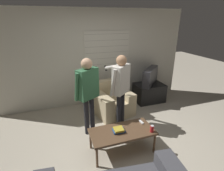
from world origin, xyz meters
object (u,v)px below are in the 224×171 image
(book_stack, at_px, (119,130))
(spare_remote, at_px, (141,122))
(soda_can, at_px, (152,129))
(person_right_standing, at_px, (121,83))
(coffee_table, at_px, (122,133))
(tv, at_px, (150,76))
(armchair_beige, at_px, (111,101))
(person_left_standing, at_px, (88,88))

(book_stack, bearing_deg, spare_remote, 13.33)
(soda_can, bearing_deg, book_stack, 160.04)
(person_right_standing, distance_m, spare_remote, 0.91)
(coffee_table, distance_m, person_right_standing, 1.06)
(coffee_table, distance_m, book_stack, 0.10)
(tv, bearing_deg, armchair_beige, -31.72)
(person_left_standing, relative_size, spare_remote, 12.07)
(soda_can, bearing_deg, armchair_beige, 97.20)
(person_right_standing, bearing_deg, person_left_standing, 143.76)
(coffee_table, distance_m, spare_remote, 0.47)
(soda_can, bearing_deg, person_left_standing, 133.94)
(coffee_table, xyz_separation_m, person_right_standing, (0.27, 0.79, 0.64))
(coffee_table, bearing_deg, tv, 47.62)
(coffee_table, distance_m, person_left_standing, 1.08)
(coffee_table, height_order, tv, tv)
(book_stack, bearing_deg, armchair_beige, 76.23)
(coffee_table, height_order, person_right_standing, person_right_standing)
(person_right_standing, height_order, soda_can, person_right_standing)
(armchair_beige, distance_m, book_stack, 1.46)
(armchair_beige, bearing_deg, coffee_table, 67.40)
(person_right_standing, relative_size, spare_remote, 12.10)
(spare_remote, bearing_deg, person_left_standing, 138.36)
(spare_remote, bearing_deg, book_stack, -172.64)
(armchair_beige, bearing_deg, tv, -179.38)
(person_left_standing, bearing_deg, soda_can, -76.18)
(armchair_beige, xyz_separation_m, person_right_standing, (-0.01, -0.63, 0.72))
(person_left_standing, bearing_deg, coffee_table, -90.23)
(coffee_table, distance_m, tv, 2.31)
(spare_remote, bearing_deg, coffee_table, -170.13)
(coffee_table, relative_size, tv, 1.49)
(coffee_table, bearing_deg, person_left_standing, 119.89)
(coffee_table, height_order, spare_remote, spare_remote)
(armchair_beige, distance_m, tv, 1.36)
(armchair_beige, height_order, spare_remote, armchair_beige)
(armchair_beige, distance_m, soda_can, 1.63)
(coffee_table, xyz_separation_m, tv, (1.54, 1.69, 0.37))
(book_stack, xyz_separation_m, spare_remote, (0.51, 0.12, -0.02))
(coffee_table, relative_size, soda_can, 9.08)
(tv, distance_m, spare_remote, 1.93)
(coffee_table, distance_m, soda_can, 0.53)
(tv, relative_size, soda_can, 6.07)
(armchair_beige, bearing_deg, soda_can, 85.76)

